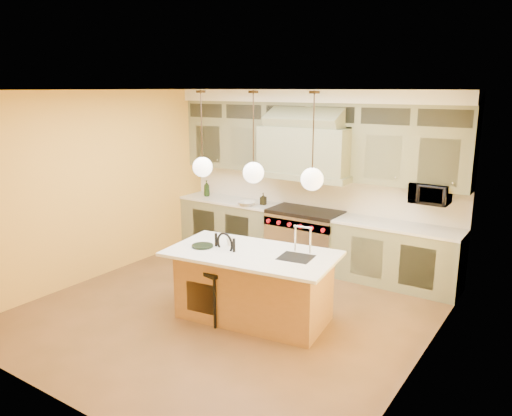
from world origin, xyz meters
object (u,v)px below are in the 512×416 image
Objects in this scene: kitchen_island at (254,284)px; microwave at (430,193)px; range at (305,237)px; counter_stool at (217,272)px.

kitchen_island is 2.89m from microwave.
range is at bearing 93.40° from kitchen_island.
microwave is (1.54, 2.25, 0.98)m from kitchen_island.
microwave is (1.95, 0.11, 0.96)m from range.
kitchen_island is (0.41, -2.14, -0.01)m from range.
counter_stool is at bearing -127.33° from microwave.
microwave is (1.92, 2.52, 0.80)m from counter_stool.
range is 2.18m from microwave.
microwave is at bearing 63.00° from counter_stool.
range is 2.42m from counter_stool.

